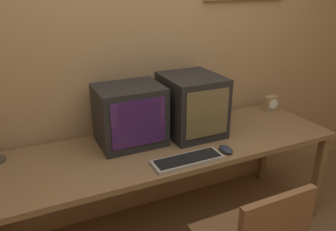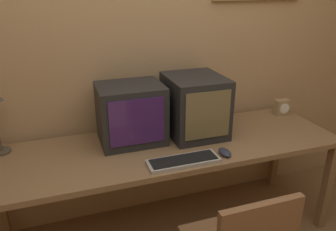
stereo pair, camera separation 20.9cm
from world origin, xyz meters
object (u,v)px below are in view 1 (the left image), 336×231
Objects in this scene: monitor_left at (130,115)px; desk_clock at (271,103)px; keyboard_main at (188,160)px; mouse_near_keyboard at (226,149)px; monitor_right at (192,105)px.

monitor_left reaches higher than desk_clock.
desk_clock is at bearing 24.21° from keyboard_main.
mouse_near_keyboard is (0.28, 0.01, 0.01)m from keyboard_main.
monitor_right is at bearing 58.71° from keyboard_main.
desk_clock is at bearing 6.80° from monitor_right.
monitor_right reaches higher than desk_clock.
keyboard_main is (0.22, -0.40, -0.18)m from monitor_left.
monitor_right is (0.45, -0.03, 0.01)m from monitor_left.
monitor_left is 3.63× the size of mouse_near_keyboard.
monitor_left is at bearing 118.89° from keyboard_main.
keyboard_main is at bearing -178.14° from mouse_near_keyboard.
keyboard_main is at bearing -121.29° from monitor_right.
mouse_near_keyboard is at bearing 1.86° from keyboard_main.
desk_clock reaches higher than keyboard_main.
mouse_near_keyboard is (0.05, -0.36, -0.19)m from monitor_right.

